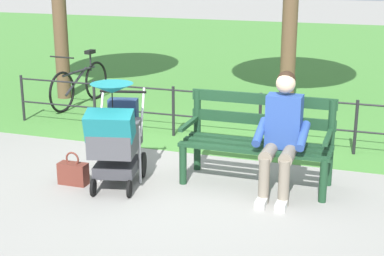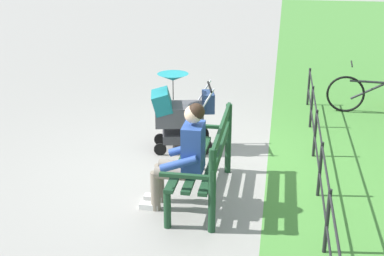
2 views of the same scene
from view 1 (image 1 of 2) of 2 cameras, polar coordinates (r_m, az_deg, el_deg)
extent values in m
plane|color=gray|center=(6.61, -1.30, -4.73)|extent=(60.00, 60.00, 0.00)
cube|color=#478438|center=(14.93, 10.54, 6.91)|extent=(40.00, 16.00, 0.01)
cube|color=#193D23|center=(6.39, 6.61, -1.30)|extent=(1.60, 0.11, 0.04)
cube|color=#193D23|center=(6.22, 6.24, -1.78)|extent=(1.60, 0.11, 0.04)
cube|color=#193D23|center=(6.06, 5.85, -2.28)|extent=(1.60, 0.11, 0.04)
cube|color=#193D23|center=(6.42, 6.87, 0.82)|extent=(1.60, 0.04, 0.12)
cube|color=#193D23|center=(6.37, 6.94, 2.82)|extent=(1.60, 0.04, 0.12)
cylinder|color=#193D23|center=(6.00, 12.74, -5.08)|extent=(0.08, 0.08, 0.45)
cylinder|color=#193D23|center=(6.37, 13.41, -1.48)|extent=(0.08, 0.08, 0.95)
cube|color=#193D23|center=(6.06, 13.21, -0.85)|extent=(0.05, 0.56, 0.04)
cylinder|color=#193D23|center=(6.32, -0.89, -3.57)|extent=(0.08, 0.08, 0.45)
cylinder|color=#193D23|center=(6.67, 0.52, -0.22)|extent=(0.08, 0.08, 0.95)
cube|color=#193D23|center=(6.37, -0.29, 0.44)|extent=(0.05, 0.56, 0.04)
cylinder|color=slate|center=(5.94, 9.44, -2.59)|extent=(0.14, 0.40, 0.14)
cylinder|color=slate|center=(5.98, 7.55, -2.40)|extent=(0.14, 0.40, 0.14)
cylinder|color=slate|center=(5.84, 8.99, -5.38)|extent=(0.11, 0.11, 0.47)
cylinder|color=slate|center=(5.87, 7.06, -5.16)|extent=(0.11, 0.11, 0.47)
cube|color=silver|center=(5.84, 8.75, -7.48)|extent=(0.10, 0.22, 0.07)
cube|color=silver|center=(5.88, 6.82, -7.25)|extent=(0.10, 0.22, 0.07)
cube|color=#284793|center=(6.08, 9.00, 0.64)|extent=(0.36, 0.22, 0.56)
cylinder|color=#284793|center=(5.97, 10.82, -0.77)|extent=(0.09, 0.43, 0.23)
cylinder|color=#284793|center=(6.04, 6.70, -0.37)|extent=(0.09, 0.43, 0.23)
sphere|color=beige|center=(5.99, 9.17, 4.33)|extent=(0.20, 0.20, 0.20)
sphere|color=black|center=(6.01, 9.23, 4.66)|extent=(0.19, 0.19, 0.19)
cylinder|color=black|center=(6.57, -4.79, -3.60)|extent=(0.09, 0.28, 0.28)
cylinder|color=black|center=(6.67, -8.69, -3.44)|extent=(0.09, 0.28, 0.28)
cylinder|color=black|center=(6.05, -6.16, -5.95)|extent=(0.07, 0.18, 0.18)
cylinder|color=black|center=(6.13, -9.65, -5.77)|extent=(0.07, 0.18, 0.18)
cube|color=#38383D|center=(6.32, -7.35, -3.76)|extent=(0.53, 0.60, 0.12)
cylinder|color=silver|center=(6.33, -5.15, -2.64)|extent=(0.03, 0.03, 0.65)
cylinder|color=silver|center=(6.43, -9.19, -2.49)|extent=(0.03, 0.03, 0.65)
cube|color=#47474C|center=(6.19, -7.50, -0.95)|extent=(0.61, 0.77, 0.28)
cube|color=#19727A|center=(5.91, -8.08, 0.22)|extent=(0.54, 0.41, 0.33)
cylinder|color=black|center=(6.50, -6.77, 3.56)|extent=(0.51, 0.15, 0.03)
cylinder|color=silver|center=(6.41, -4.89, 1.59)|extent=(0.09, 0.30, 0.49)
cylinder|color=silver|center=(6.51, -8.88, 1.68)|extent=(0.09, 0.30, 0.49)
cone|color=#19727A|center=(5.98, -7.86, 3.86)|extent=(0.53, 0.53, 0.10)
cylinder|color=black|center=(6.02, -7.79, 2.19)|extent=(0.01, 0.01, 0.30)
cube|color=navy|center=(6.54, -6.74, 1.64)|extent=(0.35, 0.23, 0.28)
cube|color=brown|center=(6.47, -11.56, -4.41)|extent=(0.32, 0.14, 0.24)
torus|color=brown|center=(6.41, -11.65, -2.99)|extent=(0.16, 0.02, 0.16)
cylinder|color=black|center=(7.50, 15.74, 0.04)|extent=(0.04, 0.04, 0.70)
cylinder|color=black|center=(7.65, 6.68, 0.87)|extent=(0.04, 0.04, 0.70)
cylinder|color=black|center=(7.98, -1.84, 1.63)|extent=(0.04, 0.04, 0.70)
cylinder|color=black|center=(8.48, -9.52, 2.28)|extent=(0.04, 0.04, 0.70)
cylinder|color=black|center=(9.11, -16.26, 2.82)|extent=(0.04, 0.04, 0.70)
cylinder|color=black|center=(7.72, 2.35, 3.41)|extent=(6.06, 0.02, 0.02)
cylinder|color=black|center=(7.81, 2.32, 0.91)|extent=(6.06, 0.02, 0.02)
cylinder|color=brown|center=(10.32, -12.84, 10.54)|extent=(0.24, 0.24, 2.81)
cylinder|color=brown|center=(9.26, 9.57, 10.28)|extent=(0.24, 0.24, 2.87)
torus|color=black|center=(9.46, -12.61, 3.45)|extent=(0.09, 0.66, 0.66)
torus|color=black|center=(10.27, -9.36, 4.62)|extent=(0.09, 0.66, 0.66)
cylinder|color=#232328|center=(9.81, -11.00, 5.48)|extent=(0.11, 0.90, 0.04)
cylinder|color=#232328|center=(9.76, -11.28, 4.51)|extent=(0.09, 0.63, 0.38)
cylinder|color=#232328|center=(10.08, -9.92, 6.40)|extent=(0.03, 0.03, 0.30)
cube|color=black|center=(10.05, -9.96, 7.36)|extent=(0.12, 0.21, 0.06)
cylinder|color=black|center=(9.40, -12.64, 6.78)|extent=(0.44, 0.06, 0.02)
camera|label=2|loc=(7.91, 53.36, 14.28)|focal=48.29mm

